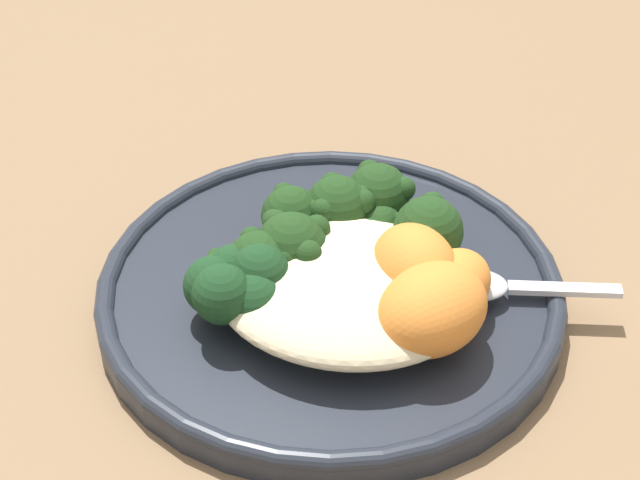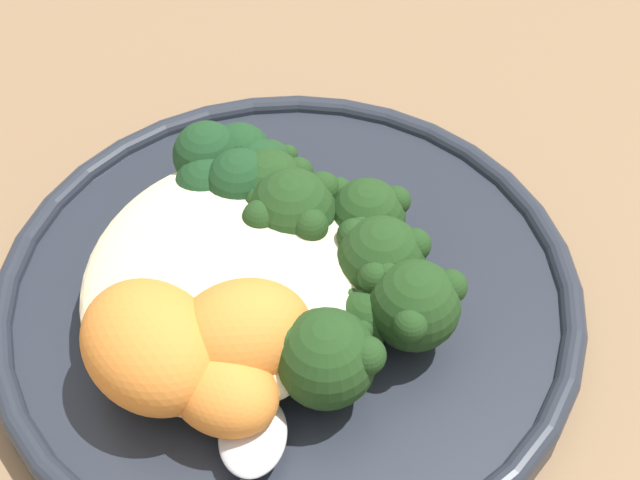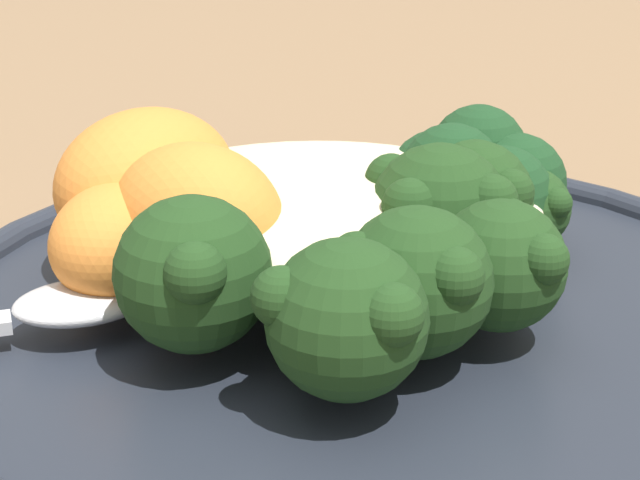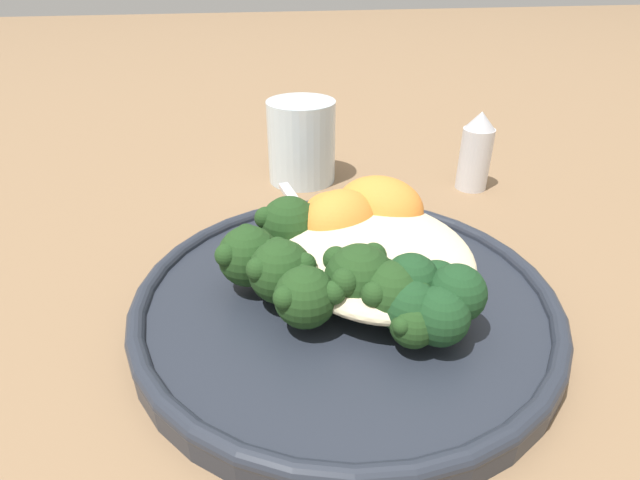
% 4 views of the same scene
% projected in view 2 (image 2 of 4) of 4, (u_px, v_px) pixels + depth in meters
% --- Properties ---
extents(ground_plane, '(4.00, 4.00, 0.00)m').
position_uv_depth(ground_plane, '(326.00, 297.00, 0.45)').
color(ground_plane, '#846647').
extents(plate, '(0.28, 0.28, 0.02)m').
position_uv_depth(plate, '(288.00, 294.00, 0.43)').
color(plate, '#232833').
rests_on(plate, ground_plane).
extents(quinoa_mound, '(0.15, 0.13, 0.03)m').
position_uv_depth(quinoa_mound, '(227.00, 273.00, 0.41)').
color(quinoa_mound, beige).
rests_on(quinoa_mound, plate).
extents(broccoli_stalk_0, '(0.06, 0.10, 0.04)m').
position_uv_depth(broccoli_stalk_0, '(309.00, 350.00, 0.37)').
color(broccoli_stalk_0, '#8EB25B').
rests_on(broccoli_stalk_0, plate).
extents(broccoli_stalk_1, '(0.03, 0.11, 0.03)m').
position_uv_depth(broccoli_stalk_1, '(313.00, 313.00, 0.40)').
color(broccoli_stalk_1, '#8EB25B').
rests_on(broccoli_stalk_1, plate).
extents(broccoli_stalk_2, '(0.04, 0.13, 0.04)m').
position_uv_depth(broccoli_stalk_2, '(382.00, 306.00, 0.39)').
color(broccoli_stalk_2, '#8EB25B').
rests_on(broccoli_stalk_2, plate).
extents(broccoli_stalk_3, '(0.06, 0.11, 0.04)m').
position_uv_depth(broccoli_stalk_3, '(364.00, 265.00, 0.41)').
color(broccoli_stalk_3, '#8EB25B').
rests_on(broccoli_stalk_3, plate).
extents(broccoli_stalk_4, '(0.10, 0.10, 0.04)m').
position_uv_depth(broccoli_stalk_4, '(343.00, 231.00, 0.42)').
color(broccoli_stalk_4, '#8EB25B').
rests_on(broccoli_stalk_4, plate).
extents(broccoli_stalk_5, '(0.08, 0.06, 0.04)m').
position_uv_depth(broccoli_stalk_5, '(287.00, 218.00, 0.42)').
color(broccoli_stalk_5, '#8EB25B').
rests_on(broccoli_stalk_5, plate).
extents(broccoli_stalk_6, '(0.09, 0.04, 0.04)m').
position_uv_depth(broccoli_stalk_6, '(261.00, 205.00, 0.43)').
color(broccoli_stalk_6, '#8EB25B').
rests_on(broccoli_stalk_6, plate).
extents(broccoli_stalk_7, '(0.11, 0.03, 0.03)m').
position_uv_depth(broccoli_stalk_7, '(255.00, 201.00, 0.44)').
color(broccoli_stalk_7, '#8EB25B').
rests_on(broccoli_stalk_7, plate).
extents(sweet_potato_chunk_0, '(0.05, 0.06, 0.03)m').
position_uv_depth(sweet_potato_chunk_0, '(223.00, 389.00, 0.36)').
color(sweet_potato_chunk_0, orange).
rests_on(sweet_potato_chunk_0, plate).
extents(sweet_potato_chunk_1, '(0.08, 0.09, 0.05)m').
position_uv_depth(sweet_potato_chunk_1, '(152.00, 346.00, 0.37)').
color(sweet_potato_chunk_1, orange).
rests_on(sweet_potato_chunk_1, plate).
extents(sweet_potato_chunk_2, '(0.07, 0.08, 0.05)m').
position_uv_depth(sweet_potato_chunk_2, '(242.00, 334.00, 0.38)').
color(sweet_potato_chunk_2, orange).
rests_on(sweet_potato_chunk_2, plate).
extents(kale_tuft, '(0.06, 0.06, 0.04)m').
position_uv_depth(kale_tuft, '(231.00, 171.00, 0.45)').
color(kale_tuft, '#193D1E').
rests_on(kale_tuft, plate).
extents(spoon, '(0.11, 0.03, 0.01)m').
position_uv_depth(spoon, '(250.00, 458.00, 0.36)').
color(spoon, silver).
rests_on(spoon, plate).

